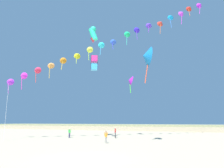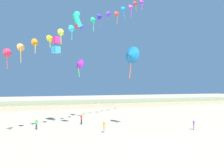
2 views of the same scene
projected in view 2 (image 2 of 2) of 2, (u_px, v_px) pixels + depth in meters
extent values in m
plane|color=tan|center=(156.00, 151.00, 24.31)|extent=(240.00, 240.00, 0.00)
cube|color=tan|center=(74.00, 105.00, 70.91)|extent=(120.00, 13.48, 1.24)
cube|color=gray|center=(74.00, 102.00, 70.91)|extent=(120.00, 11.46, 0.71)
cylinder|color=#726656|center=(194.00, 127.00, 35.55)|extent=(0.11, 0.11, 0.76)
cylinder|color=#726656|center=(193.00, 127.00, 35.46)|extent=(0.11, 0.11, 0.76)
cylinder|color=purple|center=(194.00, 123.00, 35.51)|extent=(0.20, 0.20, 0.54)
cylinder|color=purple|center=(194.00, 123.00, 35.62)|extent=(0.19, 0.14, 0.51)
cylinder|color=purple|center=(193.00, 123.00, 35.40)|extent=(0.19, 0.14, 0.51)
sphere|color=beige|center=(194.00, 120.00, 35.51)|extent=(0.21, 0.21, 0.21)
cylinder|color=gray|center=(104.00, 130.00, 33.39)|extent=(0.11, 0.11, 0.77)
cylinder|color=gray|center=(104.00, 130.00, 33.28)|extent=(0.11, 0.11, 0.77)
cylinder|color=orange|center=(104.00, 125.00, 33.33)|extent=(0.20, 0.20, 0.54)
cylinder|color=orange|center=(105.00, 125.00, 33.48)|extent=(0.19, 0.17, 0.52)
cylinder|color=orange|center=(103.00, 125.00, 33.19)|extent=(0.19, 0.17, 0.52)
sphere|color=#9E7051|center=(104.00, 123.00, 33.34)|extent=(0.21, 0.21, 0.21)
cylinder|color=#282D4C|center=(36.00, 127.00, 35.67)|extent=(0.12, 0.12, 0.80)
cylinder|color=#282D4C|center=(37.00, 127.00, 35.76)|extent=(0.12, 0.12, 0.80)
cylinder|color=green|center=(36.00, 122.00, 35.72)|extent=(0.21, 0.21, 0.57)
cylinder|color=green|center=(35.00, 122.00, 35.59)|extent=(0.20, 0.15, 0.54)
cylinder|color=green|center=(38.00, 122.00, 35.84)|extent=(0.20, 0.15, 0.54)
sphere|color=beige|center=(36.00, 120.00, 35.72)|extent=(0.22, 0.22, 0.22)
cylinder|color=black|center=(82.00, 122.00, 40.17)|extent=(0.13, 0.13, 0.88)
cylinder|color=black|center=(81.00, 122.00, 40.29)|extent=(0.13, 0.13, 0.88)
cylinder|color=red|center=(81.00, 117.00, 40.23)|extent=(0.23, 0.23, 0.62)
cylinder|color=red|center=(82.00, 117.00, 40.08)|extent=(0.16, 0.23, 0.59)
cylinder|color=red|center=(81.00, 117.00, 40.38)|extent=(0.16, 0.23, 0.59)
sphere|color=beige|center=(81.00, 115.00, 40.23)|extent=(0.24, 0.24, 0.24)
cone|color=#DE2C4E|center=(8.00, 52.00, 30.17)|extent=(1.31, 1.13, 1.14)
cylinder|color=#E54139|center=(7.00, 61.00, 30.06)|extent=(0.15, 0.18, 1.92)
cone|color=#F09A47|center=(22.00, 46.00, 31.91)|extent=(1.39, 1.31, 1.22)
cylinder|color=gold|center=(21.00, 56.00, 31.80)|extent=(0.13, 0.09, 2.06)
cone|color=orange|center=(36.00, 42.00, 33.22)|extent=(1.32, 1.19, 1.12)
cylinder|color=gold|center=(35.00, 49.00, 33.11)|extent=(0.13, 0.23, 1.47)
cone|color=gold|center=(51.00, 38.00, 34.85)|extent=(1.40, 1.34, 1.20)
cylinder|color=#BCE539|center=(50.00, 43.00, 34.74)|extent=(0.11, 0.10, 1.25)
cone|color=#D9E843|center=(62.00, 32.00, 36.47)|extent=(1.29, 1.09, 1.13)
cylinder|color=#ACE539|center=(61.00, 39.00, 36.36)|extent=(0.11, 0.11, 1.75)
cone|color=#27D5E8|center=(73.00, 28.00, 37.89)|extent=(1.30, 1.12, 1.10)
cylinder|color=#39ABE5|center=(72.00, 35.00, 37.78)|extent=(0.13, 0.26, 1.78)
cone|color=blue|center=(82.00, 26.00, 39.57)|extent=(1.35, 1.23, 1.16)
cylinder|color=#393CE5|center=(82.00, 31.00, 39.46)|extent=(0.18, 0.13, 1.29)
cone|color=#18C770|center=(94.00, 20.00, 41.22)|extent=(1.30, 1.12, 1.10)
cylinder|color=#39E5B9|center=(94.00, 26.00, 41.11)|extent=(0.18, 0.18, 1.87)
cone|color=#2F1DCE|center=(101.00, 16.00, 42.88)|extent=(1.32, 1.22, 1.12)
cylinder|color=#7439E5|center=(100.00, 22.00, 42.77)|extent=(0.19, 0.18, 1.72)
cone|color=#5A37D0|center=(110.00, 13.00, 44.40)|extent=(1.32, 1.16, 1.15)
cylinder|color=#8A39E5|center=(109.00, 18.00, 44.29)|extent=(0.17, 0.22, 1.27)
cone|color=red|center=(118.00, 13.00, 45.93)|extent=(1.41, 1.35, 1.22)
cylinder|color=orange|center=(117.00, 19.00, 45.82)|extent=(0.23, 0.18, 1.96)
cone|color=#129BEC|center=(124.00, 9.00, 47.52)|extent=(1.34, 1.20, 1.19)
cylinder|color=#397CE5|center=(124.00, 15.00, 47.40)|extent=(0.33, 0.21, 2.08)
cone|color=#B539E0|center=(132.00, 7.00, 48.95)|extent=(1.37, 1.31, 1.17)
cylinder|color=#E139E5|center=(131.00, 13.00, 48.84)|extent=(0.25, 0.15, 2.09)
cone|color=red|center=(136.00, 3.00, 50.29)|extent=(1.35, 1.22, 1.16)
cylinder|color=orange|center=(136.00, 7.00, 50.18)|extent=(0.24, 0.15, 1.48)
cone|color=#A524E8|center=(143.00, 2.00, 51.76)|extent=(1.32, 1.21, 1.12)
cylinder|color=#D439E5|center=(142.00, 7.00, 51.65)|extent=(0.28, 0.20, 1.69)
cone|color=#1876BF|center=(130.00, 55.00, 37.05)|extent=(2.35, 3.04, 2.87)
cone|color=#E54E2D|center=(130.00, 54.00, 37.05)|extent=(1.34, 1.70, 1.59)
cylinder|color=#E54E2D|center=(130.00, 68.00, 37.04)|extent=(0.61, 0.45, 3.35)
cube|color=#36A4E9|center=(56.00, 50.00, 39.15)|extent=(1.59, 1.59, 1.05)
cube|color=#E52D84|center=(56.00, 40.00, 39.15)|extent=(1.59, 1.59, 1.05)
cylinder|color=black|center=(57.00, 46.00, 39.97)|extent=(0.04, 0.04, 2.64)
cylinder|color=black|center=(51.00, 45.00, 39.10)|extent=(0.04, 0.04, 2.64)
cylinder|color=black|center=(55.00, 44.00, 38.33)|extent=(0.04, 0.04, 2.64)
cylinder|color=black|center=(61.00, 45.00, 39.20)|extent=(0.04, 0.04, 2.64)
cylinder|color=#24E0A4|center=(77.00, 20.00, 34.69)|extent=(1.64, 1.19, 2.12)
sphere|color=#24E0A4|center=(77.00, 14.00, 34.69)|extent=(0.90, 0.90, 0.90)
cone|color=#E52D3D|center=(77.00, 28.00, 34.68)|extent=(0.94, 0.94, 0.69)
sphere|color=black|center=(77.00, 13.00, 34.69)|extent=(0.19, 0.19, 0.19)
cone|color=purple|center=(79.00, 64.00, 46.83)|extent=(1.97, 2.34, 2.13)
cone|color=#41E52D|center=(79.00, 64.00, 46.83)|extent=(1.12, 1.30, 1.18)
cylinder|color=#41E52D|center=(79.00, 71.00, 46.83)|extent=(0.30, 0.41, 2.30)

